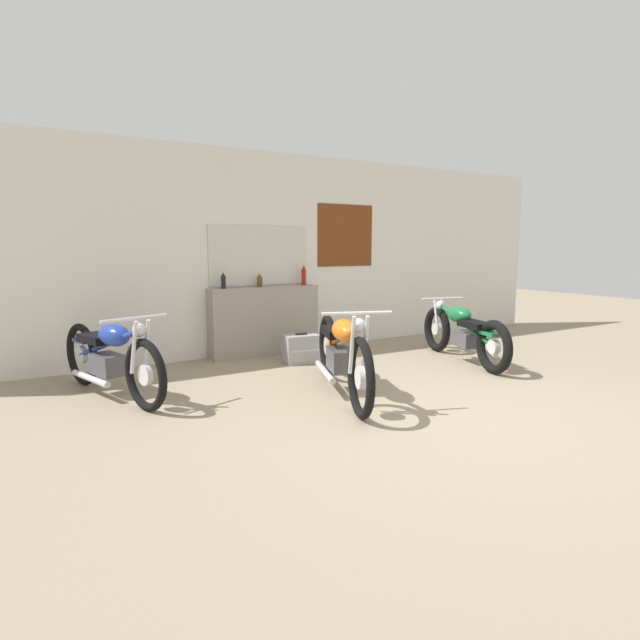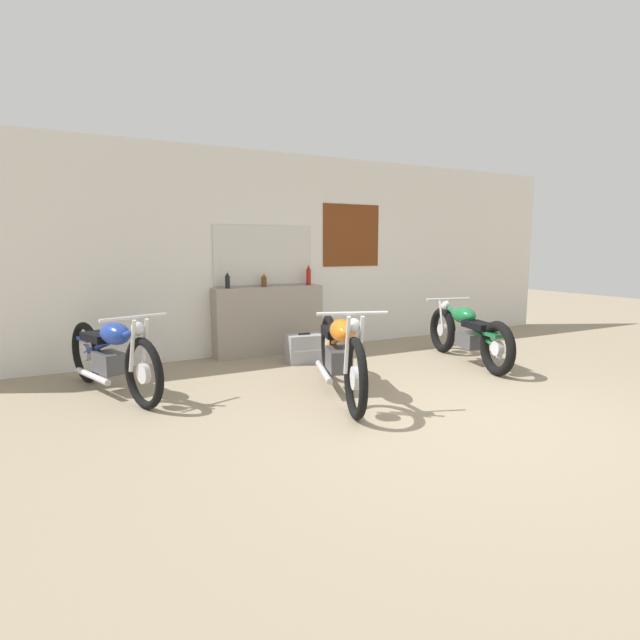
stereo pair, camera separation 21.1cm
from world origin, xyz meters
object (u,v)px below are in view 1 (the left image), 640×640
at_px(bottle_center, 304,275).
at_px(hard_case_silver, 301,349).
at_px(bottle_leftmost, 223,281).
at_px(bottle_left_center, 260,281).
at_px(motorcycle_green, 463,332).
at_px(motorcycle_orange, 341,352).
at_px(motorcycle_blue, 110,356).

height_order(bottle_center, hard_case_silver, bottle_center).
bearing_deg(bottle_leftmost, bottle_center, 0.27).
xyz_separation_m(bottle_left_center, motorcycle_green, (2.13, -1.73, -0.65)).
bearing_deg(hard_case_silver, motorcycle_orange, -102.18).
distance_m(bottle_left_center, bottle_center, 0.68).
relative_size(bottle_center, hard_case_silver, 0.66).
distance_m(bottle_leftmost, motorcycle_orange, 2.28).
bearing_deg(motorcycle_green, motorcycle_orange, -168.32).
bearing_deg(hard_case_silver, motorcycle_blue, -171.25).
bearing_deg(bottle_leftmost, bottle_left_center, 3.05).
xyz_separation_m(motorcycle_orange, hard_case_silver, (0.31, 1.45, -0.26)).
bearing_deg(motorcycle_orange, motorcycle_blue, 151.91).
xyz_separation_m(bottle_center, hard_case_silver, (-0.42, -0.70, -0.91)).
distance_m(bottle_left_center, hard_case_silver, 1.15).
height_order(bottle_center, motorcycle_green, bottle_center).
bearing_deg(motorcycle_orange, motorcycle_green, 11.68).
bearing_deg(hard_case_silver, bottle_center, 59.12).
relative_size(bottle_leftmost, bottle_center, 0.73).
bearing_deg(bottle_center, bottle_leftmost, -179.73).
height_order(bottle_left_center, bottle_center, bottle_center).
distance_m(motorcycle_green, motorcycle_blue, 4.27).
xyz_separation_m(bottle_left_center, hard_case_silver, (0.26, -0.72, -0.85)).
height_order(motorcycle_green, hard_case_silver, motorcycle_green).
bearing_deg(motorcycle_orange, hard_case_silver, 77.82).
distance_m(bottle_leftmost, bottle_left_center, 0.53).
distance_m(bottle_leftmost, motorcycle_blue, 2.00).
height_order(motorcycle_green, motorcycle_blue, motorcycle_blue).
height_order(bottle_center, motorcycle_blue, bottle_center).
xyz_separation_m(bottle_leftmost, bottle_center, (1.21, 0.01, 0.04)).
distance_m(bottle_center, hard_case_silver, 1.22).
bearing_deg(bottle_center, bottle_left_center, 178.10).
distance_m(bottle_leftmost, hard_case_silver, 1.36).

